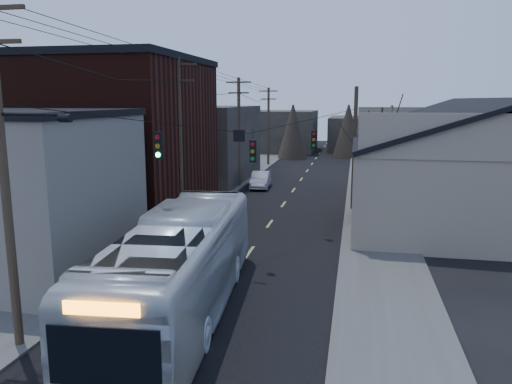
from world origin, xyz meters
TOP-DOWN VIEW (x-y plane):
  - road_surface at (0.00, 30.00)m, footprint 9.00×110.00m
  - sidewalk_left at (-6.50, 30.00)m, footprint 4.00×110.00m
  - sidewalk_right at (6.50, 30.00)m, footprint 4.00×110.00m
  - building_clapboard at (-9.00, 9.00)m, footprint 8.00×8.00m
  - building_brick at (-10.00, 20.00)m, footprint 10.00×12.00m
  - building_left_far at (-9.50, 36.00)m, footprint 9.00×14.00m
  - warehouse at (13.00, 25.00)m, footprint 16.16×20.60m
  - building_far_left at (-6.00, 65.00)m, footprint 10.00×12.00m
  - building_far_right at (7.00, 70.00)m, footprint 12.00×14.00m
  - bare_tree at (6.50, 20.00)m, footprint 0.40×0.40m
  - utility_lines at (-3.11, 24.14)m, footprint 11.24×45.28m
  - bus at (-0.84, 6.24)m, footprint 4.13×13.34m
  - parked_car at (-3.00, 32.62)m, footprint 1.85×4.41m

SIDE VIEW (x-z plane):
  - road_surface at x=0.00m, z-range 0.00..0.02m
  - sidewalk_left at x=-6.50m, z-range 0.00..0.12m
  - sidewalk_right at x=6.50m, z-range 0.00..0.12m
  - parked_car at x=-3.00m, z-range 0.00..1.42m
  - bus at x=-0.84m, z-range 0.00..3.66m
  - building_far_right at x=7.00m, z-range 0.00..5.00m
  - warehouse at x=13.00m, z-range -1.17..6.56m
  - building_far_left at x=-6.00m, z-range 0.00..6.00m
  - building_clapboard at x=-9.00m, z-range 0.00..7.00m
  - building_left_far at x=-9.50m, z-range 0.00..7.00m
  - bare_tree at x=6.50m, z-range 0.00..7.20m
  - utility_lines at x=-3.11m, z-range -0.30..10.20m
  - building_brick at x=-10.00m, z-range 0.00..10.00m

